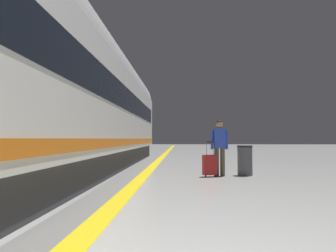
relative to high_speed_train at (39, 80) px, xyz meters
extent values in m
cube|color=yellow|center=(2.22, 2.78, -2.50)|extent=(0.36, 80.00, 0.01)
cube|color=slate|center=(1.83, 2.78, -2.50)|extent=(0.73, 80.00, 0.01)
cube|color=#38383D|center=(0.00, 0.50, -2.15)|extent=(2.67, 23.92, 0.70)
cube|color=white|center=(0.00, 0.50, -0.35)|extent=(2.90, 24.92, 2.90)
cylinder|color=white|center=(0.00, 0.50, 1.05)|extent=(2.84, 24.42, 2.84)
cube|color=black|center=(0.00, 0.50, 0.00)|extent=(2.93, 23.43, 0.80)
cube|color=orange|center=(0.00, 0.50, -1.50)|extent=(2.94, 24.42, 0.24)
cube|color=gray|center=(-1.46, 4.24, -0.60)|extent=(0.02, 0.90, 2.00)
cylinder|color=brown|center=(4.41, 2.17, -2.09)|extent=(0.14, 0.14, 0.83)
cylinder|color=brown|center=(4.59, 2.19, -2.09)|extent=(0.14, 0.14, 0.83)
cube|color=blue|center=(4.50, 2.18, -1.37)|extent=(0.35, 0.23, 0.59)
cylinder|color=blue|center=(4.28, 2.17, -1.42)|extent=(0.09, 0.09, 0.55)
cylinder|color=blue|center=(4.71, 2.21, -1.42)|extent=(0.09, 0.09, 0.55)
sphere|color=#A37556|center=(4.50, 2.18, -0.95)|extent=(0.22, 0.22, 0.22)
sphere|color=black|center=(4.50, 2.18, -0.92)|extent=(0.20, 0.20, 0.20)
cube|color=#A51E1E|center=(4.18, 1.99, -2.15)|extent=(0.42, 0.31, 0.58)
cube|color=#A51E1E|center=(4.15, 2.11, -2.22)|extent=(0.31, 0.09, 0.32)
cylinder|color=black|center=(4.06, 1.89, -2.47)|extent=(0.03, 0.06, 0.06)
cylinder|color=black|center=(4.33, 1.97, -2.47)|extent=(0.03, 0.06, 0.06)
cylinder|color=gray|center=(4.09, 1.91, -1.67)|extent=(0.02, 0.02, 0.38)
cylinder|color=gray|center=(4.29, 1.97, -1.67)|extent=(0.02, 0.02, 0.38)
cube|color=black|center=(4.19, 1.94, -1.48)|extent=(0.22, 0.08, 0.02)
cylinder|color=#4C4C51|center=(5.29, 2.37, -2.08)|extent=(0.44, 0.44, 0.85)
cylinder|color=#262628|center=(5.29, 2.37, -1.62)|extent=(0.46, 0.46, 0.06)
camera|label=1|loc=(3.33, -6.92, -1.38)|focal=32.30mm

